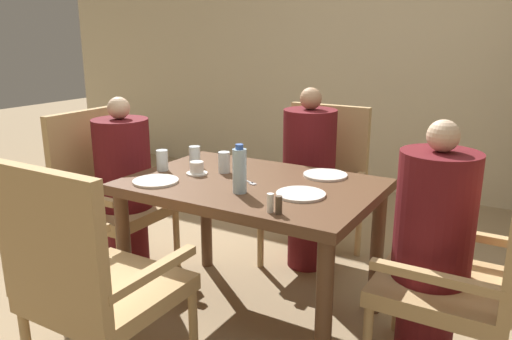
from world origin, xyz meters
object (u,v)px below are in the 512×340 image
diner_in_right_chair (432,249)px  plate_main_left (301,194)px  chair_left_side (106,190)px  chair_far_side (318,181)px  plate_main_right (156,181)px  glass_tall_far (224,162)px  diner_in_far_chair (309,178)px  teacup_with_saucer (197,169)px  water_bottle (240,170)px  plate_dessert_center (325,175)px  diner_in_left_chair (125,188)px  glass_tall_near (162,160)px  chair_right_side (470,269)px  chair_near_corner (89,277)px  glass_tall_mid (195,156)px

diner_in_right_chair → plate_main_left: size_ratio=4.96×
chair_left_side → chair_far_side: size_ratio=1.00×
plate_main_right → glass_tall_far: bearing=59.1°
diner_in_far_chair → glass_tall_far: (-0.21, -0.60, 0.20)m
teacup_with_saucer → plate_main_right: bearing=-111.1°
teacup_with_saucer → water_bottle: bearing=-22.7°
glass_tall_far → plate_dessert_center: bearing=22.9°
diner_in_left_chair → diner_in_right_chair: diner_in_right_chair is taller
chair_far_side → water_bottle: bearing=-87.7°
chair_left_side → glass_tall_near: (0.51, -0.06, 0.27)m
chair_left_side → chair_right_side: bearing=0.0°
chair_near_corner → glass_tall_far: 0.94m
plate_main_left → water_bottle: water_bottle is taller
diner_in_left_chair → teacup_with_saucer: (0.55, -0.03, 0.20)m
diner_in_right_chair → teacup_with_saucer: (-1.19, -0.03, 0.19)m
glass_tall_far → glass_tall_mid: bearing=172.3°
plate_dessert_center → glass_tall_far: (-0.48, -0.20, 0.05)m
diner_in_far_chair → chair_near_corner: 1.53m
glass_tall_mid → plate_main_left: bearing=-13.4°
diner_in_right_chair → plate_dessert_center: (-0.60, 0.28, 0.16)m
chair_right_side → glass_tall_mid: bearing=176.0°
glass_tall_mid → chair_near_corner: bearing=-78.9°
diner_in_right_chair → water_bottle: 0.89m
diner_in_left_chair → diner_in_far_chair: bearing=37.8°
plate_main_left → chair_right_side: bearing=5.7°
teacup_with_saucer → glass_tall_mid: size_ratio=1.00×
chair_far_side → glass_tall_mid: bearing=-120.2°
chair_left_side → teacup_with_saucer: 0.75m
plate_main_right → glass_tall_near: glass_tall_near is taller
glass_tall_mid → glass_tall_near: bearing=-120.4°
diner_in_right_chair → chair_near_corner: 1.39m
diner_in_far_chair → plate_main_right: bearing=-113.5°
diner_in_right_chair → glass_tall_near: size_ratio=10.08×
chair_far_side → diner_in_right_chair: (0.87, -0.83, 0.05)m
diner_in_far_chair → water_bottle: size_ratio=4.99×
chair_right_side → glass_tall_far: bearing=176.7°
plate_main_left → water_bottle: bearing=-158.4°
glass_tall_near → glass_tall_mid: 0.19m
chair_near_corner → water_bottle: size_ratio=4.38×
chair_right_side → glass_tall_near: 1.57m
chair_far_side → diner_in_far_chair: 0.16m
chair_right_side → teacup_with_saucer: (-1.34, -0.03, 0.24)m
chair_left_side → water_bottle: chair_left_side is taller
plate_main_right → water_bottle: 0.46m
diner_in_left_chair → plate_main_left: (1.17, -0.07, 0.17)m
glass_tall_far → chair_left_side: bearing=-175.0°
glass_tall_near → glass_tall_far: 0.33m
chair_far_side → glass_tall_near: chair_far_side is taller
diner_in_far_chair → chair_right_side: (1.02, -0.68, -0.06)m
diner_in_right_chair → plate_main_left: bearing=-172.8°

